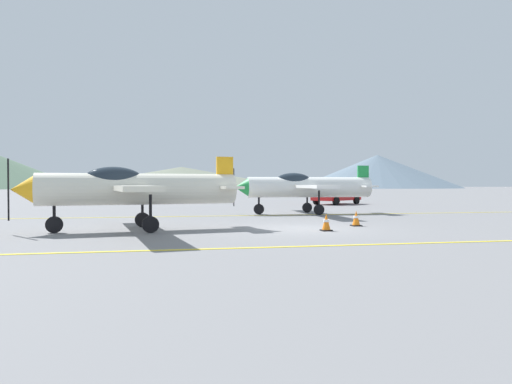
% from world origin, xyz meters
% --- Properties ---
extents(ground_plane, '(400.00, 400.00, 0.00)m').
position_xyz_m(ground_plane, '(0.00, 0.00, 0.00)').
color(ground_plane, slate).
extents(apron_line_near, '(80.00, 0.16, 0.01)m').
position_xyz_m(apron_line_near, '(0.00, -4.57, 0.01)').
color(apron_line_near, yellow).
rests_on(apron_line_near, ground_plane).
extents(apron_line_far, '(80.00, 0.16, 0.01)m').
position_xyz_m(apron_line_far, '(0.00, 7.06, 0.01)').
color(apron_line_far, yellow).
rests_on(apron_line_far, ground_plane).
extents(airplane_near, '(7.53, 8.62, 2.58)m').
position_xyz_m(airplane_near, '(-5.85, 0.53, 1.45)').
color(airplane_near, silver).
rests_on(airplane_near, ground_plane).
extents(airplane_mid, '(7.44, 8.58, 2.58)m').
position_xyz_m(airplane_mid, '(2.53, 7.88, 1.45)').
color(airplane_mid, white).
rests_on(airplane_mid, ground_plane).
extents(car_sedan, '(4.55, 3.95, 1.62)m').
position_xyz_m(car_sedan, '(8.39, 18.46, 0.84)').
color(car_sedan, red).
rests_on(car_sedan, ground_plane).
extents(traffic_cone_front, '(0.36, 0.36, 0.59)m').
position_xyz_m(traffic_cone_front, '(2.33, 0.60, 0.29)').
color(traffic_cone_front, black).
rests_on(traffic_cone_front, ground_plane).
extents(traffic_cone_side, '(0.36, 0.36, 0.59)m').
position_xyz_m(traffic_cone_side, '(0.60, -0.91, 0.29)').
color(traffic_cone_side, black).
rests_on(traffic_cone_side, ground_plane).
extents(hill_centerleft, '(87.39, 87.39, 7.81)m').
position_xyz_m(hill_centerleft, '(2.06, 158.36, 3.90)').
color(hill_centerleft, slate).
rests_on(hill_centerleft, ground_plane).
extents(hill_centerright, '(62.05, 62.05, 12.64)m').
position_xyz_m(hill_centerright, '(75.96, 151.24, 6.32)').
color(hill_centerright, slate).
rests_on(hill_centerright, ground_plane).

